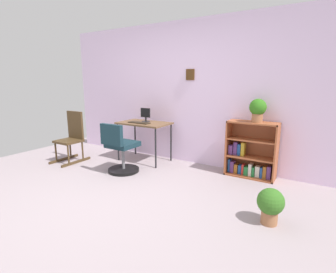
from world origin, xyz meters
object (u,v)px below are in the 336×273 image
at_px(monitor, 146,115).
at_px(potted_plant_on_shelf, 258,109).
at_px(rocking_chair, 72,137).
at_px(bookshelf_low, 251,153).
at_px(office_chair, 120,151).
at_px(potted_plant_floor, 270,204).
at_px(keyboard, 139,123).
at_px(desk, 144,126).

height_order(monitor, potted_plant_on_shelf, potted_plant_on_shelf).
distance_m(rocking_chair, bookshelf_low, 3.25).
xyz_separation_m(office_chair, potted_plant_floor, (2.43, -0.36, -0.14)).
height_order(monitor, keyboard, monitor).
bearing_deg(potted_plant_floor, potted_plant_on_shelf, 110.73).
xyz_separation_m(monitor, potted_plant_on_shelf, (2.03, 0.10, 0.22)).
xyz_separation_m(desk, potted_plant_floor, (2.49, -1.11, -0.45)).
bearing_deg(office_chair, monitor, 96.23).
distance_m(monitor, bookshelf_low, 2.02).
bearing_deg(desk, office_chair, -84.83).
bearing_deg(potted_plant_on_shelf, office_chair, -154.45).
bearing_deg(potted_plant_on_shelf, monitor, -177.23).
xyz_separation_m(monitor, bookshelf_low, (1.96, 0.15, -0.48)).
bearing_deg(office_chair, bookshelf_low, 27.68).
height_order(office_chair, rocking_chair, rocking_chair).
xyz_separation_m(keyboard, office_chair, (0.09, -0.63, -0.39)).
bearing_deg(desk, potted_plant_floor, -23.97).
height_order(bookshelf_low, potted_plant_floor, bookshelf_low).
distance_m(desk, keyboard, 0.14).
bearing_deg(monitor, rocking_chair, -144.59).
bearing_deg(potted_plant_on_shelf, bookshelf_low, 145.04).
xyz_separation_m(desk, potted_plant_on_shelf, (2.01, 0.18, 0.41)).
relative_size(desk, rocking_chair, 1.01).
xyz_separation_m(potted_plant_on_shelf, potted_plant_floor, (0.49, -1.29, -0.86)).
relative_size(office_chair, potted_plant_floor, 2.12).
relative_size(desk, keyboard, 2.22).
distance_m(desk, potted_plant_floor, 2.77).
height_order(desk, potted_plant_on_shelf, potted_plant_on_shelf).
relative_size(desk, potted_plant_on_shelf, 2.67).
distance_m(monitor, keyboard, 0.23).
height_order(rocking_chair, potted_plant_floor, rocking_chair).
distance_m(office_chair, potted_plant_floor, 2.46).
height_order(keyboard, office_chair, office_chair).
bearing_deg(potted_plant_floor, monitor, 154.70).
height_order(desk, potted_plant_floor, desk).
bearing_deg(bookshelf_low, desk, -173.19).
relative_size(rocking_chair, bookshelf_low, 1.06).
relative_size(office_chair, bookshelf_low, 0.95).
relative_size(potted_plant_on_shelf, potted_plant_floor, 0.90).
distance_m(office_chair, bookshelf_low, 2.11).
bearing_deg(rocking_chair, monitor, 35.41).
height_order(desk, bookshelf_low, bookshelf_low).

